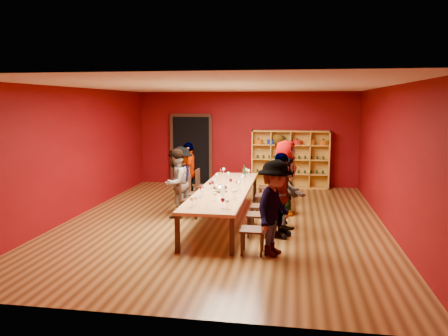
{
  "coord_description": "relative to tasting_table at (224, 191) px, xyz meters",
  "views": [
    {
      "loc": [
        1.52,
        -9.41,
        2.64
      ],
      "look_at": [
        -0.08,
        0.45,
        1.15
      ],
      "focal_mm": 35.0,
      "sensor_mm": 36.0,
      "label": 1
    }
  ],
  "objects": [
    {
      "name": "room_shell",
      "position": [
        0.0,
        0.0,
        0.8
      ],
      "size": [
        7.1,
        9.1,
        3.04
      ],
      "color": "#593717",
      "rests_on": "ground"
    },
    {
      "name": "tasting_table",
      "position": [
        0.0,
        0.0,
        0.0
      ],
      "size": [
        1.1,
        4.5,
        0.75
      ],
      "color": "tan",
      "rests_on": "ground"
    },
    {
      "name": "doorway",
      "position": [
        -1.8,
        4.43,
        0.42
      ],
      "size": [
        1.4,
        0.17,
        2.3
      ],
      "color": "black",
      "rests_on": "ground"
    },
    {
      "name": "shelving_unit",
      "position": [
        1.4,
        4.32,
        0.28
      ],
      "size": [
        2.4,
        0.4,
        1.8
      ],
      "color": "gold",
      "rests_on": "ground"
    },
    {
      "name": "chair_person_left_2",
      "position": [
        -0.91,
        0.23,
        -0.2
      ],
      "size": [
        0.42,
        0.42,
        0.89
      ],
      "color": "black",
      "rests_on": "ground"
    },
    {
      "name": "person_left_2",
      "position": [
        -1.18,
        0.23,
        0.1
      ],
      "size": [
        0.61,
        0.86,
        1.6
      ],
      "primitive_type": "imported",
      "rotation": [
        0.0,
        0.0,
        -1.83
      ],
      "color": "pink",
      "rests_on": "ground"
    },
    {
      "name": "chair_person_left_3",
      "position": [
        -0.91,
        0.81,
        -0.2
      ],
      "size": [
        0.42,
        0.42,
        0.89
      ],
      "color": "black",
      "rests_on": "ground"
    },
    {
      "name": "person_left_3",
      "position": [
        -1.21,
        0.81,
        0.1
      ],
      "size": [
        0.76,
        1.11,
        1.6
      ],
      "primitive_type": "imported",
      "rotation": [
        0.0,
        0.0,
        -1.22
      ],
      "color": "pink",
      "rests_on": "ground"
    },
    {
      "name": "chair_person_left_4",
      "position": [
        -0.91,
        1.85,
        -0.2
      ],
      "size": [
        0.42,
        0.42,
        0.89
      ],
      "color": "black",
      "rests_on": "ground"
    },
    {
      "name": "person_left_4",
      "position": [
        -1.26,
        1.85,
        0.11
      ],
      "size": [
        0.6,
        1.01,
        1.61
      ],
      "primitive_type": "imported",
      "rotation": [
        0.0,
        0.0,
        -1.38
      ],
      "color": "#5D8BC0",
      "rests_on": "ground"
    },
    {
      "name": "chair_person_right_0",
      "position": [
        0.91,
        -2.0,
        -0.2
      ],
      "size": [
        0.42,
        0.42,
        0.89
      ],
      "color": "black",
      "rests_on": "ground"
    },
    {
      "name": "person_right_0",
      "position": [
        1.21,
        -2.0,
        0.14
      ],
      "size": [
        0.78,
        1.17,
        1.68
      ],
      "primitive_type": "imported",
      "rotation": [
        0.0,
        0.0,
        1.23
      ],
      "color": "#4C4C51",
      "rests_on": "ground"
    },
    {
      "name": "chair_person_right_1",
      "position": [
        0.91,
        -0.94,
        -0.2
      ],
      "size": [
        0.42,
        0.42,
        0.89
      ],
      "color": "black",
      "rests_on": "ground"
    },
    {
      "name": "person_right_1",
      "position": [
        1.26,
        -0.94,
        0.14
      ],
      "size": [
        0.76,
        1.08,
        1.69
      ],
      "primitive_type": "imported",
      "rotation": [
        0.0,
        0.0,
        1.22
      ],
      "color": "#515156",
      "rests_on": "ground"
    },
    {
      "name": "chair_person_right_2",
      "position": [
        0.91,
        -0.21,
        -0.2
      ],
      "size": [
        0.42,
        0.42,
        0.89
      ],
      "color": "black",
      "rests_on": "ground"
    },
    {
      "name": "person_right_2",
      "position": [
        1.34,
        -0.21,
        0.07
      ],
      "size": [
        0.85,
        1.47,
        1.53
      ],
      "primitive_type": "imported",
      "rotation": [
        0.0,
        0.0,
        1.91
      ],
      "color": "silver",
      "rests_on": "ground"
    },
    {
      "name": "chair_person_right_3",
      "position": [
        0.91,
        0.91,
        -0.2
      ],
      "size": [
        0.42,
        0.42,
        0.89
      ],
      "color": "black",
      "rests_on": "ground"
    },
    {
      "name": "person_right_3",
      "position": [
        1.32,
        0.91,
        0.19
      ],
      "size": [
        0.61,
        0.93,
        1.77
      ],
      "primitive_type": "imported",
      "rotation": [
        0.0,
        0.0,
        1.41
      ],
      "color": "#141A37",
      "rests_on": "ground"
    },
    {
      "name": "chair_person_right_4",
      "position": [
        0.91,
        1.94,
        -0.2
      ],
      "size": [
        0.42,
        0.42,
        0.89
      ],
      "color": "black",
      "rests_on": "ground"
    },
    {
      "name": "person_right_4",
      "position": [
        1.19,
        1.94,
        0.21
      ],
      "size": [
        0.49,
        0.67,
        1.82
      ],
      "primitive_type": "imported",
      "rotation": [
        0.0,
        0.0,
        1.57
      ],
      "color": "#4C4C51",
      "rests_on": "ground"
    },
    {
      "name": "wine_glass_0",
      "position": [
        -0.32,
        0.93,
        0.19
      ],
      "size": [
        0.08,
        0.08,
        0.2
      ],
      "color": "white",
      "rests_on": "tasting_table"
    },
    {
      "name": "wine_glass_1",
      "position": [
        0.11,
        0.26,
        0.2
      ],
      "size": [
        0.08,
        0.08,
        0.2
      ],
      "color": "white",
      "rests_on": "tasting_table"
    },
    {
      "name": "wine_glass_2",
      "position": [
        0.38,
        -0.89,
        0.18
      ],
      "size": [
        0.07,
        0.07,
        0.18
      ],
      "color": "white",
      "rests_on": "tasting_table"
    },
    {
      "name": "wine_glass_3",
      "position": [
        0.35,
        -1.84,
        0.18
      ],
      "size": [
        0.07,
        0.07,
        0.18
      ],
      "color": "white",
      "rests_on": "tasting_table"
    },
    {
      "name": "wine_glass_4",
      "position": [
        -0.26,
        -0.01,
        0.18
      ],
      "size": [
        0.07,
        0.07,
        0.18
      ],
      "color": "white",
      "rests_on": "tasting_table"
    },
    {
      "name": "wine_glass_5",
      "position": [
        0.32,
        0.97,
        0.18
      ],
      "size": [
        0.07,
        0.07,
        0.18
      ],
      "color": "white",
      "rests_on": "tasting_table"
    },
    {
      "name": "wine_glass_6",
      "position": [
        0.02,
        -1.24,
        0.18
      ],
      "size": [
        0.07,
        0.07,
        0.18
      ],
      "color": "white",
      "rests_on": "tasting_table"
    },
    {
      "name": "wine_glass_7",
      "position": [
        -0.27,
        -1.67,
        0.19
      ],
      "size": [
        0.07,
        0.07,
        0.18
      ],
      "color": "white",
      "rests_on": "tasting_table"
    },
    {
      "name": "wine_glass_8",
      "position": [
        0.3,
        -0.01,
        0.2
      ],
      "size": [
        0.08,
        0.08,
        0.2
      ],
      "color": "white",
      "rests_on": "tasting_table"
    },
    {
      "name": "wine_glass_9",
      "position": [
        -0.29,
        -0.14,
        0.18
      ],
      "size": [
        0.07,
        0.07,
        0.18
      ],
      "color": "white",
      "rests_on": "tasting_table"
    },
    {
      "name": "wine_glass_10",
      "position": [
        0.35,
        -0.99,
        0.2
      ],
      "size": [
        0.08,
        0.08,
        0.2
      ],
      "color": "white",
      "rests_on": "tasting_table"
    },
    {
      "name": "wine_glass_11",
      "position": [
        -0.33,
        1.94,
        0.19
      ],
      "size": [
        0.07,
        0.07,
        0.19
      ],
      "color": "white",
      "rests_on": "tasting_table"
    },
    {
      "name": "wine_glass_12",
      "position": [
        -0.29,
        -0.97,
        0.19
      ],
      "size": [
        0.07,
        0.07,
        0.18
      ],
      "color": "white",
      "rests_on": "tasting_table"
    },
    {
      "name": "wine_glass_13",
      "position": [
        -0.3,
        -1.8,
        0.2
      ],
      "size": [
        0.08,
        0.08,
        0.2
      ],
      "color": "white",
      "rests_on": "tasting_table"
    },
    {
      "name": "wine_glass_14",
      "position": [
        -0.33,
        -0.84,
        0.2
      ],
      "size": [
        0.09,
        0.09,
        0.21
      ],
      "color": "white",
      "rests_on": "tasting_table"
    },
    {
      "name": "wine_glass_15",
      "position": [
        -0.09,
        1.21,
        0.19
      ],
      "size": [
        0.08,
        0.08,
        0.19
      ],
      "color": "white",
      "rests_on": "tasting_table"
    },
    {
      "name": "wine_glass_16",
      "position": [
        0.35,
        -0.17,
        0.21
      ],
      "size": [
        0.09,
        0.09,
        0.22
      ],
      "color": "white",
      "rests_on": "tasting_table"
    },
    {
      "name": "wine_glass_17",
      "position": [
        -0.32,
        0.87,
        0.2
      ],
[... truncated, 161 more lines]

